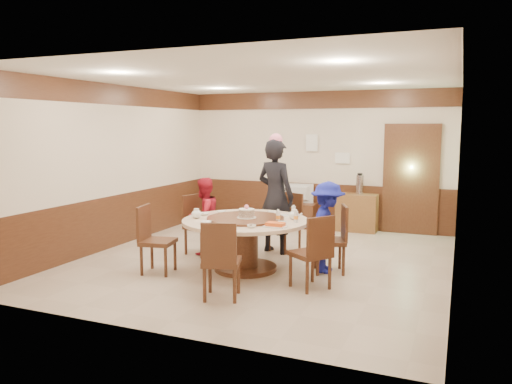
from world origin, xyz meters
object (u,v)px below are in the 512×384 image
at_px(tv_stand, 296,215).
at_px(thermos, 360,185).
at_px(banquet_table, 246,234).
at_px(shrimp_platter, 275,225).
at_px(person_red, 204,216).
at_px(television, 296,193).
at_px(side_cabinet, 357,213).
at_px(person_standing, 276,196).
at_px(person_blue, 327,227).
at_px(birthday_cake, 246,213).

height_order(tv_stand, thermos, thermos).
distance_m(banquet_table, shrimp_platter, 0.74).
relative_size(person_red, television, 1.80).
bearing_deg(side_cabinet, tv_stand, -178.64).
height_order(person_red, shrimp_platter, person_red).
bearing_deg(shrimp_platter, thermos, 83.71).
xyz_separation_m(person_standing, person_red, (-1.05, -0.55, -0.31)).
bearing_deg(television, side_cabinet, 174.24).
xyz_separation_m(person_blue, birthday_cake, (-1.09, -0.38, 0.19)).
height_order(side_cabinet, thermos, thermos).
height_order(person_standing, shrimp_platter, person_standing).
xyz_separation_m(birthday_cake, television, (-0.33, 3.36, -0.14)).
xyz_separation_m(person_red, side_cabinet, (1.97, 2.76, -0.25)).
bearing_deg(person_standing, tv_stand, -64.00).
relative_size(birthday_cake, side_cabinet, 0.35).
relative_size(banquet_table, television, 2.61).
xyz_separation_m(birthday_cake, shrimp_platter, (0.57, -0.34, -0.07)).
bearing_deg(tv_stand, person_standing, -80.99).
bearing_deg(television, person_red, 68.53).
distance_m(tv_stand, thermos, 1.48).
xyz_separation_m(television, side_cabinet, (1.27, 0.03, -0.33)).
bearing_deg(shrimp_platter, banquet_table, 148.22).
relative_size(banquet_table, person_standing, 0.97).
xyz_separation_m(birthday_cake, thermos, (0.98, 3.39, 0.09)).
height_order(shrimp_platter, tv_stand, shrimp_platter).
bearing_deg(tv_stand, thermos, 1.31).
relative_size(person_blue, television, 1.87).
relative_size(person_blue, tv_stand, 1.54).
relative_size(birthday_cake, thermos, 0.74).
relative_size(person_blue, thermos, 3.44).
xyz_separation_m(shrimp_platter, tv_stand, (-0.90, 3.70, -0.53)).
relative_size(banquet_table, person_blue, 1.40).
distance_m(person_red, person_blue, 2.14).
bearing_deg(thermos, banquet_table, -106.70).
height_order(person_red, television, person_red).
height_order(person_standing, person_blue, person_standing).
distance_m(person_standing, person_red, 1.22).
bearing_deg(thermos, person_standing, -113.51).
bearing_deg(birthday_cake, television, 95.67).
relative_size(person_standing, television, 2.69).
bearing_deg(shrimp_platter, person_blue, 53.73).
distance_m(person_blue, shrimp_platter, 0.90).
bearing_deg(birthday_cake, thermos, 73.92).
distance_m(person_red, tv_stand, 2.84).
distance_m(birthday_cake, tv_stand, 3.43).
height_order(birthday_cake, side_cabinet, birthday_cake).
bearing_deg(banquet_table, person_red, 149.23).
xyz_separation_m(banquet_table, person_blue, (1.12, 0.35, 0.12)).
xyz_separation_m(person_standing, birthday_cake, (-0.01, -1.17, -0.10)).
relative_size(person_standing, person_blue, 1.44).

